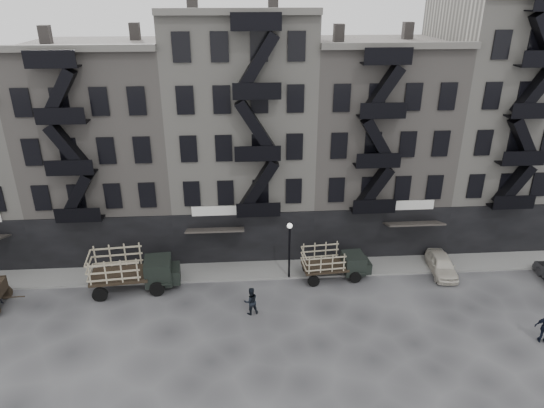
{
  "coord_description": "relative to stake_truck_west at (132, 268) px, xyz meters",
  "views": [
    {
      "loc": [
        -0.2,
        -25.87,
        18.42
      ],
      "look_at": [
        1.92,
        4.0,
        5.09
      ],
      "focal_mm": 32.0,
      "sensor_mm": 36.0,
      "label": 1
    }
  ],
  "objects": [
    {
      "name": "building_mideast",
      "position": [
        17.48,
        7.71,
        5.86
      ],
      "size": [
        10.0,
        11.35,
        16.2
      ],
      "color": "slate",
      "rests_on": "ground"
    },
    {
      "name": "stake_truck_west",
      "position": [
        0.0,
        0.0,
        0.0
      ],
      "size": [
        5.9,
        2.82,
        2.87
      ],
      "rotation": [
        0.0,
        0.0,
        0.09
      ],
      "color": "black",
      "rests_on": "ground"
    },
    {
      "name": "ground",
      "position": [
        7.48,
        -2.11,
        -1.64
      ],
      "size": [
        140.0,
        140.0,
        0.0
      ],
      "primitive_type": "plane",
      "color": "#38383A",
      "rests_on": "ground"
    },
    {
      "name": "lamp_post",
      "position": [
        10.48,
        0.49,
        1.14
      ],
      "size": [
        0.36,
        0.36,
        4.28
      ],
      "color": "black",
      "rests_on": "ground"
    },
    {
      "name": "pedestrian_mid",
      "position": [
        7.74,
        -3.27,
        -0.73
      ],
      "size": [
        1.03,
        0.89,
        1.82
      ],
      "primitive_type": "imported",
      "rotation": [
        0.0,
        0.0,
        3.4
      ],
      "color": "black",
      "rests_on": "ground"
    },
    {
      "name": "sidewalk",
      "position": [
        7.48,
        1.64,
        -1.57
      ],
      "size": [
        55.0,
        2.5,
        0.15
      ],
      "primitive_type": "cube",
      "color": "slate",
      "rests_on": "ground"
    },
    {
      "name": "building_center",
      "position": [
        7.48,
        7.71,
        6.86
      ],
      "size": [
        10.0,
        11.35,
        18.2
      ],
      "color": "#9B978E",
      "rests_on": "ground"
    },
    {
      "name": "car_east",
      "position": [
        21.29,
        0.49,
        -0.98
      ],
      "size": [
        1.94,
        4.02,
        1.32
      ],
      "primitive_type": "imported",
      "rotation": [
        0.0,
        0.0,
        -0.1
      ],
      "color": "beige",
      "rests_on": "ground"
    },
    {
      "name": "stake_truck_east",
      "position": [
        13.6,
        0.45,
        -0.3
      ],
      "size": [
        4.8,
        2.27,
        2.34
      ],
      "rotation": [
        0.0,
        0.0,
        0.08
      ],
      "color": "black",
      "rests_on": "ground"
    },
    {
      "name": "building_midwest",
      "position": [
        -2.52,
        7.71,
        5.86
      ],
      "size": [
        10.0,
        11.35,
        16.2
      ],
      "color": "slate",
      "rests_on": "ground"
    },
    {
      "name": "building_east",
      "position": [
        27.48,
        7.71,
        7.36
      ],
      "size": [
        10.0,
        11.35,
        19.2
      ],
      "color": "#9B978E",
      "rests_on": "ground"
    }
  ]
}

